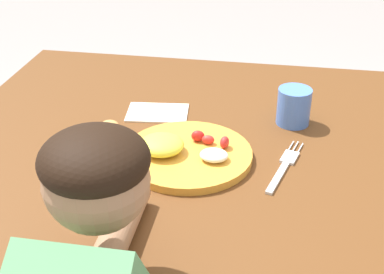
{
  "coord_description": "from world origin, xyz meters",
  "views": [
    {
      "loc": [
        0.06,
        -1.03,
        1.29
      ],
      "look_at": [
        -0.11,
        -0.03,
        0.71
      ],
      "focal_mm": 50.52,
      "sensor_mm": 36.0,
      "label": 1
    }
  ],
  "objects_px": {
    "plate": "(184,153)",
    "spoon": "(106,134)",
    "fork": "(284,166)",
    "drinking_cup": "(294,106)"
  },
  "relations": [
    {
      "from": "plate",
      "to": "spoon",
      "type": "distance_m",
      "value": 0.2
    },
    {
      "from": "plate",
      "to": "fork",
      "type": "height_order",
      "value": "plate"
    },
    {
      "from": "plate",
      "to": "fork",
      "type": "bearing_deg",
      "value": 0.19
    },
    {
      "from": "plate",
      "to": "drinking_cup",
      "type": "relative_size",
      "value": 3.14
    },
    {
      "from": "plate",
      "to": "spoon",
      "type": "bearing_deg",
      "value": 163.2
    },
    {
      "from": "spoon",
      "to": "drinking_cup",
      "type": "distance_m",
      "value": 0.44
    },
    {
      "from": "fork",
      "to": "spoon",
      "type": "relative_size",
      "value": 1.03
    },
    {
      "from": "spoon",
      "to": "drinking_cup",
      "type": "height_order",
      "value": "drinking_cup"
    },
    {
      "from": "plate",
      "to": "spoon",
      "type": "height_order",
      "value": "plate"
    },
    {
      "from": "plate",
      "to": "fork",
      "type": "distance_m",
      "value": 0.21
    }
  ]
}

